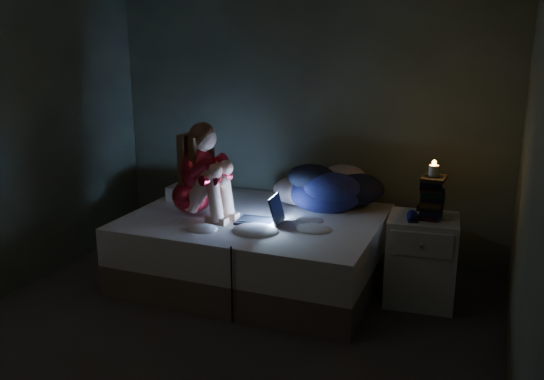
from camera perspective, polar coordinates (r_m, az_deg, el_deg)
The scene contains 13 objects.
floor at distance 3.89m, azimuth -6.30°, elevation -15.21°, with size 3.60×3.80×0.02m, color #3B3531.
wall_back at distance 5.16m, azimuth 3.20°, elevation 7.89°, with size 3.60×0.02×2.60m, color #5F6853.
wall_right at distance 3.03m, azimuth 24.86°, elevation 1.36°, with size 0.02×3.80×2.60m, color #5F6853.
bed at distance 4.72m, azimuth -1.65°, elevation -5.71°, with size 1.97×1.48×0.54m, color silver, non-canonical shape.
pillow at distance 5.11m, azimuth -7.61°, elevation -0.26°, with size 0.42×0.30×0.12m, color silver.
woman at distance 4.59m, azimuth -8.02°, elevation 2.09°, with size 0.47×0.31×0.77m, color maroon, non-canonical shape.
laptop at distance 4.42m, azimuth -1.32°, elevation -1.79°, with size 0.34×0.24×0.24m, color black, non-canonical shape.
clothes_pile at distance 4.79m, azimuth 5.23°, elevation 0.46°, with size 0.66×0.53×0.40m, color #151C45, non-canonical shape.
nightstand at distance 4.45m, azimuth 14.53°, elevation -6.70°, with size 0.50×0.44×0.66m, color silver.
book_stack at distance 4.31m, azimuth 15.51°, elevation -0.79°, with size 0.19×0.25×0.29m, color black, non-canonical shape.
candle at distance 4.26m, azimuth 15.68°, elevation 1.60°, with size 0.07×0.07×0.08m, color beige.
phone at distance 4.25m, azimuth 13.61°, elevation -2.81°, with size 0.07×0.14×0.01m, color black.
blue_orb at distance 4.23m, azimuth 13.57°, elevation -2.43°, with size 0.08×0.08×0.08m, color navy.
Camera 1 is at (1.60, -2.95, 1.95)m, focal length 38.05 mm.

